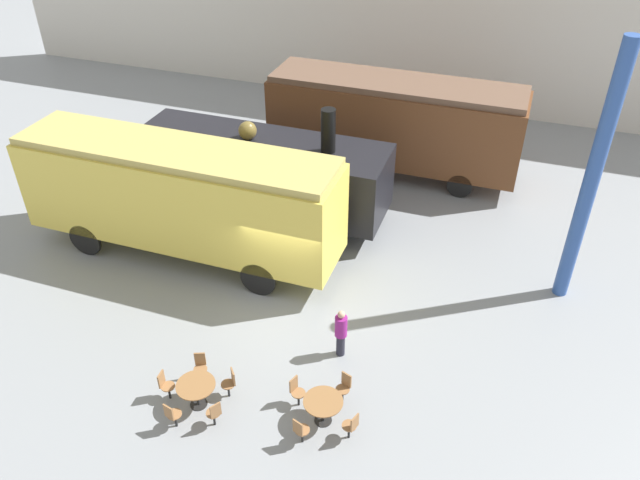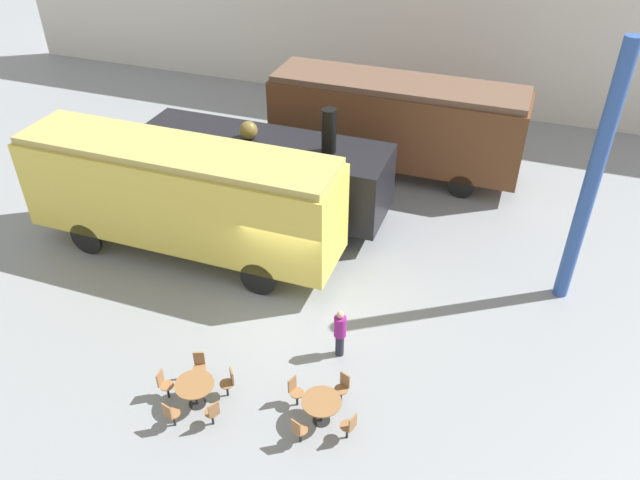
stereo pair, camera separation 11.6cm
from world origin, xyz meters
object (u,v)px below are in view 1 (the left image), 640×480
(steam_locomotive, at_px, (262,170))
(passenger_coach_vintage, at_px, (180,194))
(cafe_table_mid, at_px, (323,405))
(visitor_person, at_px, (341,332))
(cafe_table_near, at_px, (196,388))
(cafe_chair_0, at_px, (165,384))
(passenger_coach_wooden, at_px, (395,120))

(steam_locomotive, xyz_separation_m, passenger_coach_vintage, (-1.45, -3.17, 0.52))
(passenger_coach_vintage, distance_m, cafe_table_mid, 8.54)
(visitor_person, bearing_deg, cafe_table_mid, -82.75)
(visitor_person, bearing_deg, cafe_table_near, -134.71)
(passenger_coach_vintage, xyz_separation_m, visitor_person, (6.32, -2.79, -1.50))
(steam_locomotive, distance_m, cafe_chair_0, 9.08)
(visitor_person, bearing_deg, cafe_chair_0, -141.63)
(passenger_coach_vintage, height_order, cafe_chair_0, passenger_coach_vintage)
(cafe_table_near, xyz_separation_m, cafe_table_mid, (3.15, 0.57, -0.01))
(passenger_coach_wooden, bearing_deg, visitor_person, -83.41)
(cafe_table_near, height_order, visitor_person, visitor_person)
(cafe_table_near, bearing_deg, cafe_chair_0, -175.99)
(steam_locomotive, bearing_deg, cafe_table_mid, -58.00)
(steam_locomotive, bearing_deg, passenger_coach_wooden, 52.72)
(cafe_chair_0, bearing_deg, cafe_table_mid, 4.95)
(steam_locomotive, height_order, cafe_table_mid, steam_locomotive)
(steam_locomotive, distance_m, cafe_table_mid, 9.83)
(passenger_coach_wooden, xyz_separation_m, cafe_table_mid, (1.53, -13.05, -1.61))
(passenger_coach_vintage, distance_m, cafe_chair_0, 6.56)
(passenger_coach_vintage, relative_size, visitor_person, 6.74)
(passenger_coach_vintage, relative_size, cafe_table_mid, 10.68)
(passenger_coach_wooden, relative_size, cafe_table_near, 10.04)
(cafe_table_mid, bearing_deg, passenger_coach_wooden, 96.70)
(passenger_coach_wooden, xyz_separation_m, cafe_chair_0, (-2.49, -13.69, -1.70))
(cafe_chair_0, bearing_deg, passenger_coach_wooden, 75.69)
(passenger_coach_vintage, height_order, cafe_table_mid, passenger_coach_vintage)
(cafe_table_near, relative_size, cafe_table_mid, 1.01)
(cafe_table_near, bearing_deg, passenger_coach_vintage, 121.36)
(passenger_coach_wooden, relative_size, passenger_coach_vintage, 0.95)
(steam_locomotive, relative_size, cafe_table_near, 9.12)
(passenger_coach_vintage, relative_size, cafe_chair_0, 12.06)
(passenger_coach_wooden, bearing_deg, cafe_table_mid, -83.30)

